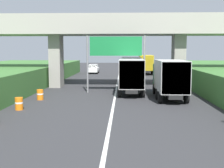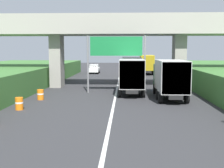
{
  "view_description": "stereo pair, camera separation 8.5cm",
  "coord_description": "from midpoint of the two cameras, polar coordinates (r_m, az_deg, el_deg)",
  "views": [
    {
      "loc": [
        0.77,
        -2.15,
        4.25
      ],
      "look_at": [
        0.0,
        17.31,
        2.0
      ],
      "focal_mm": 46.35,
      "sensor_mm": 36.0,
      "label": 1
    },
    {
      "loc": [
        0.86,
        -2.14,
        4.25
      ],
      "look_at": [
        0.0,
        17.31,
        2.0
      ],
      "focal_mm": 46.35,
      "sensor_mm": 36.0,
      "label": 2
    }
  ],
  "objects": [
    {
      "name": "overhead_highway_sign",
      "position": [
        28.97,
        0.67,
        6.66
      ],
      "size": [
        5.88,
        0.18,
        5.75
      ],
      "color": "slate",
      "rests_on": "ground"
    },
    {
      "name": "overpass_bridge",
      "position": [
        33.7,
        0.9,
        10.04
      ],
      "size": [
        40.0,
        4.8,
        8.25
      ],
      "color": "#9E998E",
      "rests_on": "ground"
    },
    {
      "name": "truck_blue",
      "position": [
        28.57,
        3.65,
        1.93
      ],
      "size": [
        2.44,
        7.3,
        3.44
      ],
      "color": "black",
      "rests_on": "ground"
    },
    {
      "name": "car_white",
      "position": [
        54.45,
        -3.7,
        3.01
      ],
      "size": [
        1.86,
        4.1,
        1.72
      ],
      "color": "silver",
      "rests_on": "ground"
    },
    {
      "name": "lane_centre_stripe",
      "position": [
        27.67,
        0.56,
        -2.24
      ],
      "size": [
        0.2,
        90.37,
        0.01
      ],
      "primitive_type": "cube",
      "color": "white",
      "rests_on": "ground"
    },
    {
      "name": "construction_barrel_3",
      "position": [
        21.93,
        -17.98,
        -3.69
      ],
      "size": [
        0.57,
        0.57,
        0.9
      ],
      "color": "orange",
      "rests_on": "ground"
    },
    {
      "name": "truck_green",
      "position": [
        26.0,
        11.13,
        1.36
      ],
      "size": [
        2.44,
        7.3,
        3.44
      ],
      "color": "black",
      "rests_on": "ground"
    },
    {
      "name": "truck_yellow",
      "position": [
        53.09,
        6.59,
        4.05
      ],
      "size": [
        2.44,
        7.3,
        3.44
      ],
      "color": "black",
      "rests_on": "ground"
    },
    {
      "name": "truck_orange",
      "position": [
        36.97,
        3.65,
        2.99
      ],
      "size": [
        2.44,
        7.3,
        3.44
      ],
      "color": "black",
      "rests_on": "ground"
    },
    {
      "name": "construction_barrel_4",
      "position": [
        25.87,
        -14.09,
        -2.04
      ],
      "size": [
        0.57,
        0.57,
        0.9
      ],
      "color": "orange",
      "rests_on": "ground"
    }
  ]
}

